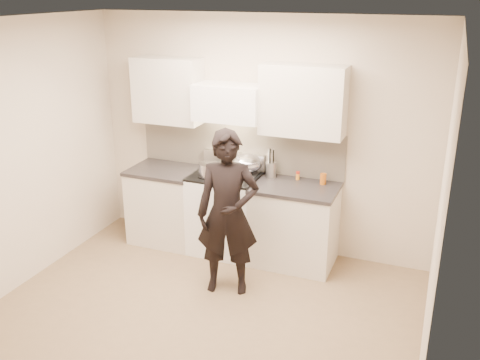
% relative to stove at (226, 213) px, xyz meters
% --- Properties ---
extents(ground_plane, '(4.00, 4.00, 0.00)m').
position_rel_stove_xyz_m(ground_plane, '(0.30, -1.42, -0.47)').
color(ground_plane, '#81684A').
extents(room_shell, '(4.04, 3.54, 2.70)m').
position_rel_stove_xyz_m(room_shell, '(0.24, -1.05, 1.12)').
color(room_shell, beige).
rests_on(room_shell, ground).
extents(stove, '(0.76, 0.65, 0.96)m').
position_rel_stove_xyz_m(stove, '(0.00, 0.00, 0.00)').
color(stove, white).
rests_on(stove, ground).
extents(counter_right, '(0.92, 0.67, 0.92)m').
position_rel_stove_xyz_m(counter_right, '(0.83, 0.00, -0.01)').
color(counter_right, beige).
rests_on(counter_right, ground).
extents(counter_left, '(0.82, 0.67, 0.92)m').
position_rel_stove_xyz_m(counter_left, '(-0.78, 0.00, -0.01)').
color(counter_left, beige).
rests_on(counter_left, ground).
extents(wok, '(0.39, 0.49, 0.32)m').
position_rel_stove_xyz_m(wok, '(0.20, 0.14, 0.59)').
color(wok, silver).
rests_on(wok, stove).
extents(stock_pot, '(0.30, 0.29, 0.15)m').
position_rel_stove_xyz_m(stock_pot, '(-0.14, -0.14, 0.56)').
color(stock_pot, silver).
rests_on(stock_pot, stove).
extents(utensil_crock, '(0.12, 0.12, 0.33)m').
position_rel_stove_xyz_m(utensil_crock, '(0.48, 0.17, 0.55)').
color(utensil_crock, silver).
rests_on(utensil_crock, counter_right).
extents(spice_jar, '(0.04, 0.04, 0.10)m').
position_rel_stove_xyz_m(spice_jar, '(0.79, 0.20, 0.49)').
color(spice_jar, orange).
rests_on(spice_jar, counter_right).
extents(oil_glass, '(0.07, 0.07, 0.12)m').
position_rel_stove_xyz_m(oil_glass, '(1.09, 0.17, 0.51)').
color(oil_glass, '#B95A13').
rests_on(oil_glass, counter_right).
extents(person, '(0.71, 0.56, 1.69)m').
position_rel_stove_xyz_m(person, '(0.36, -0.80, 0.37)').
color(person, black).
rests_on(person, ground).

